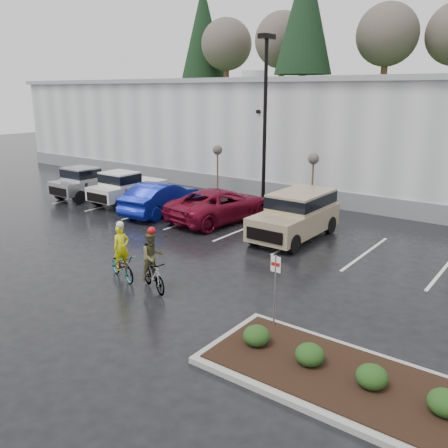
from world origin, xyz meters
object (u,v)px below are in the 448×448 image
Objects in this scene: sapling_mid at (313,162)px; cyclist_olive at (153,267)px; car_red at (220,205)px; suv_tan at (295,216)px; fire_lane_sign at (275,283)px; lamppost at (265,105)px; pickup_silver at (94,181)px; car_blue at (162,198)px; sapling_west at (217,153)px; pickup_white at (132,186)px; cyclist_hivis at (122,261)px.

cyclist_olive is (0.66, -12.83, -1.92)m from sapling_mid.
sapling_mid is at bearing 25.41° from cyclist_olive.
suv_tan reaches higher than car_red.
sapling_mid is at bearing -114.66° from car_red.
car_red is at bearing 134.56° from fire_lane_sign.
lamppost reaches higher than sapling_mid.
pickup_silver is 1.00× the size of car_blue.
cyclist_olive is at bearing 125.82° from car_blue.
lamppost reaches higher than cyclist_olive.
sapling_west is at bearing 148.63° from suv_tan.
pickup_silver is at bearing -174.82° from pickup_white.
sapling_mid is (2.50, 1.00, -2.96)m from lamppost.
car_red is 9.05m from cyclist_olive.
lamppost is 2.88× the size of sapling_mid.
fire_lane_sign is 19.64m from pickup_silver.
pickup_white is at bearing 72.79° from cyclist_olive.
fire_lane_sign is 0.42× the size of pickup_silver.
cyclist_hivis is (5.32, -7.52, -0.20)m from car_blue.
pickup_white is at bearing 5.18° from pickup_silver.
lamppost is 4.37× the size of cyclist_hivis.
sapling_west is at bearing -43.28° from car_red.
sapling_west is at bearing 41.26° from cyclist_hivis.
lamppost is 4.19× the size of fire_lane_sign.
lamppost reaches higher than car_blue.
fire_lane_sign is at bearing -72.58° from cyclist_hivis.
car_red is at bearing 30.86° from cyclist_hivis.
suv_tan reaches higher than car_blue.
cyclist_hivis is at bearing 110.97° from car_red.
pickup_white is 0.87× the size of car_red.
car_blue is at bearing 53.05° from cyclist_hivis.
sapling_west reaches higher than pickup_white.
pickup_silver is 2.46× the size of cyclist_hivis.
lamppost is 9.07m from pickup_white.
car_blue is 9.21m from cyclist_hivis.
car_blue is at bearing -140.04° from sapling_mid.
fire_lane_sign reaches higher than pickup_silver.
car_red is at bearing -0.39° from pickup_white.
cyclist_hivis is (-0.94, -12.77, -2.07)m from sapling_mid.
car_blue is 1.02× the size of suv_tan.
sapling_mid is 0.62× the size of pickup_silver.
car_blue is at bearing -177.91° from suv_tan.
lamppost is at bearing -158.20° from sapling_mid.
sapling_mid is at bearing -146.61° from car_blue.
fire_lane_sign reaches higher than suv_tan.
pickup_silver is at bearing 73.23° from cyclist_hivis.
sapling_west is 14.82m from cyclist_olive.
cyclist_olive reaches higher than car_red.
cyclist_olive reaches higher than suv_tan.
car_blue is at bearing 64.87° from cyclist_olive.
sapling_mid is at bearing 13.51° from cyclist_hivis.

